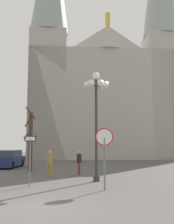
# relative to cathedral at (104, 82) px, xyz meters

# --- Properties ---
(ground_plane) EXTENTS (120.00, 120.00, 0.00)m
(ground_plane) POSITION_rel_cathedral_xyz_m (-2.05, -31.53, -11.34)
(ground_plane) COLOR #514F4C
(cathedral) EXTENTS (22.97, 16.59, 38.18)m
(cathedral) POSITION_rel_cathedral_xyz_m (0.00, 0.00, 0.00)
(cathedral) COLOR #ADA89E
(cathedral) RESTS_ON ground
(stop_sign) EXTENTS (0.81, 0.11, 2.77)m
(stop_sign) POSITION_rel_cathedral_xyz_m (0.18, -27.72, -9.39)
(stop_sign) COLOR slate
(stop_sign) RESTS_ON ground
(one_way_arrow_sign) EXTENTS (0.57, 0.08, 2.44)m
(one_way_arrow_sign) POSITION_rel_cathedral_xyz_m (-3.45, -26.99, -9.82)
(one_way_arrow_sign) COLOR slate
(one_way_arrow_sign) RESTS_ON ground
(street_lamp) EXTENTS (1.44, 1.30, 6.14)m
(street_lamp) POSITION_rel_cathedral_xyz_m (-0.29, -24.89, -6.81)
(street_lamp) COLOR #2D3833
(street_lamp) RESTS_ON ground
(bare_tree) EXTENTS (1.05, 1.06, 4.89)m
(bare_tree) POSITION_rel_cathedral_xyz_m (-5.54, -19.60, -8.98)
(bare_tree) COLOR #473323
(bare_tree) RESTS_ON ground
(parked_car_near_navy) EXTENTS (1.93, 4.34, 1.51)m
(parked_car_near_navy) POSITION_rel_cathedral_xyz_m (-8.25, -16.72, -10.64)
(parked_car_near_navy) COLOR navy
(parked_car_near_navy) RESTS_ON ground
(pedestrian_walking) EXTENTS (0.32, 0.32, 1.62)m
(pedestrian_walking) POSITION_rel_cathedral_xyz_m (-3.29, -22.99, -10.37)
(pedestrian_walking) COLOR olive
(pedestrian_walking) RESTS_ON ground
(pedestrian_standing) EXTENTS (0.32, 0.32, 1.58)m
(pedestrian_standing) POSITION_rel_cathedral_xyz_m (-1.56, -21.76, -10.40)
(pedestrian_standing) COLOR maroon
(pedestrian_standing) RESTS_ON ground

